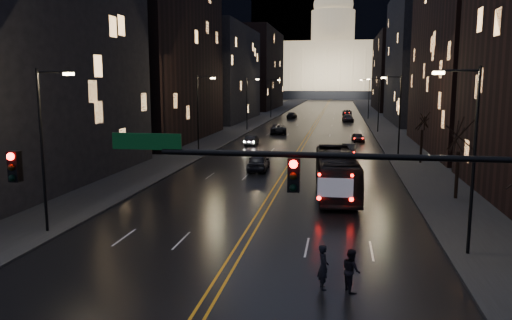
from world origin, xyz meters
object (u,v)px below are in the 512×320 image
at_px(oncoming_car_a, 258,162).
at_px(pedestrian_a, 323,267).
at_px(traffic_signal, 378,195).
at_px(pedestrian_b, 351,270).
at_px(receding_car_a, 349,150).
at_px(bus, 336,173).
at_px(oncoming_car_b, 252,140).

height_order(oncoming_car_a, pedestrian_a, pedestrian_a).
distance_m(traffic_signal, oncoming_car_a, 32.93).
height_order(oncoming_car_a, pedestrian_b, pedestrian_b).
relative_size(receding_car_a, pedestrian_a, 2.26).
height_order(traffic_signal, receding_car_a, traffic_signal).
bearing_deg(traffic_signal, bus, 93.30).
relative_size(bus, receding_car_a, 2.77).
distance_m(receding_car_a, pedestrian_b, 37.28).
bearing_deg(receding_car_a, oncoming_car_a, -125.37).
distance_m(oncoming_car_b, pedestrian_a, 46.41).
distance_m(oncoming_car_a, receding_car_a, 13.77).
bearing_deg(oncoming_car_a, oncoming_car_b, -81.03).
xyz_separation_m(oncoming_car_b, pedestrian_a, (10.93, -45.11, 0.26)).
bearing_deg(receding_car_a, oncoming_car_b, 150.95).
distance_m(oncoming_car_a, pedestrian_a, 27.39).
bearing_deg(traffic_signal, pedestrian_b, 95.90).
relative_size(traffic_signal, receding_car_a, 4.10).
xyz_separation_m(oncoming_car_a, oncoming_car_b, (-3.94, 18.62, -0.13)).
bearing_deg(pedestrian_a, oncoming_car_b, -3.55).
xyz_separation_m(receding_car_a, pedestrian_a, (-1.56, -37.28, 0.24)).
height_order(receding_car_a, pedestrian_a, pedestrian_a).
relative_size(traffic_signal, oncoming_car_b, 4.28).
xyz_separation_m(pedestrian_a, pedestrian_b, (1.11, 0.00, -0.06)).
relative_size(bus, pedestrian_a, 6.28).
height_order(bus, receding_car_a, bus).
height_order(bus, pedestrian_b, bus).
bearing_deg(oncoming_car_b, receding_car_a, 147.48).
distance_m(traffic_signal, pedestrian_a, 6.72).
xyz_separation_m(traffic_signal, receding_car_a, (-0.07, 42.28, -4.41)).
height_order(bus, oncoming_car_a, bus).
height_order(traffic_signal, oncoming_car_b, traffic_signal).
distance_m(bus, oncoming_car_b, 29.97).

